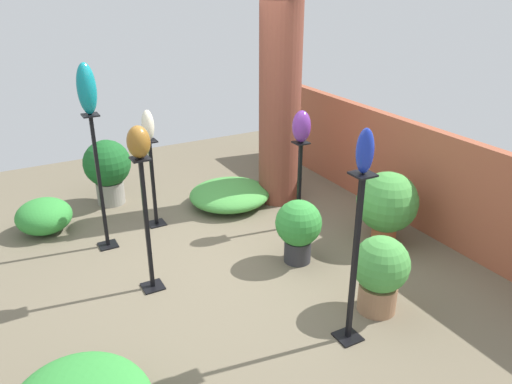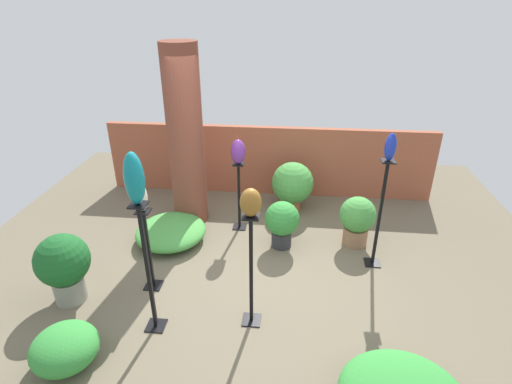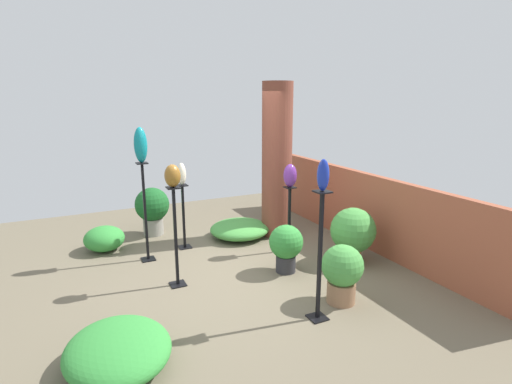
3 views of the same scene
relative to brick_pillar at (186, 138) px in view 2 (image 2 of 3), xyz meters
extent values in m
plane|color=#6B604C|center=(1.13, -1.33, -1.33)|extent=(8.00, 8.00, 0.00)
cube|color=#9E5138|center=(1.13, 1.05, -0.72)|extent=(5.60, 0.12, 1.21)
cylinder|color=brown|center=(0.00, 0.00, 0.00)|extent=(0.52, 0.52, 2.66)
cube|color=black|center=(0.18, -2.31, -1.32)|extent=(0.20, 0.20, 0.01)
cube|color=black|center=(0.18, -2.31, -0.59)|extent=(0.04, 0.04, 1.49)
cube|color=black|center=(0.18, -2.31, 0.15)|extent=(0.16, 0.16, 0.02)
cube|color=black|center=(1.19, -2.12, -1.32)|extent=(0.20, 0.20, 0.01)
cube|color=black|center=(1.19, -2.12, -0.67)|extent=(0.04, 0.04, 1.32)
cube|color=black|center=(1.19, -2.12, -0.02)|extent=(0.16, 0.16, 0.02)
cube|color=black|center=(2.67, -0.93, -1.32)|extent=(0.20, 0.20, 0.01)
cube|color=black|center=(2.67, -0.93, -0.60)|extent=(0.04, 0.04, 1.47)
cube|color=black|center=(2.67, -0.93, 0.13)|extent=(0.16, 0.16, 0.02)
cube|color=black|center=(0.80, -0.20, -1.32)|extent=(0.20, 0.20, 0.01)
cube|color=black|center=(0.80, -0.20, -0.81)|extent=(0.04, 0.04, 1.05)
cube|color=black|center=(0.80, -0.20, -0.29)|extent=(0.16, 0.16, 0.02)
cube|color=black|center=(-0.06, -1.67, -1.32)|extent=(0.20, 0.20, 0.01)
cube|color=black|center=(-0.06, -1.67, -0.80)|extent=(0.04, 0.04, 1.05)
cube|color=black|center=(-0.06, -1.67, -0.29)|extent=(0.16, 0.16, 0.02)
ellipsoid|color=#0F727A|center=(0.18, -2.31, 0.41)|extent=(0.18, 0.19, 0.51)
ellipsoid|color=brown|center=(1.19, -2.12, 0.13)|extent=(0.21, 0.20, 0.29)
ellipsoid|color=#192D9E|center=(2.67, -0.93, 0.30)|extent=(0.13, 0.12, 0.34)
ellipsoid|color=#6B2D8C|center=(0.80, -0.20, -0.10)|extent=(0.21, 0.21, 0.36)
ellipsoid|color=beige|center=(-0.06, -1.67, -0.10)|extent=(0.14, 0.14, 0.35)
cylinder|color=#B25B38|center=(1.57, 0.43, -1.23)|extent=(0.27, 0.27, 0.21)
sphere|color=#479942|center=(1.57, 0.43, -0.84)|extent=(0.67, 0.67, 0.67)
cylinder|color=#2D2D33|center=(1.45, -0.64, -1.21)|extent=(0.28, 0.28, 0.24)
sphere|color=#338C38|center=(1.45, -0.64, -0.89)|extent=(0.48, 0.48, 0.48)
cylinder|color=#936B4C|center=(2.49, -0.47, -1.20)|extent=(0.34, 0.34, 0.26)
sphere|color=#479942|center=(2.49, -0.47, -0.86)|extent=(0.50, 0.50, 0.50)
cylinder|color=gray|center=(-0.94, -1.99, -1.18)|extent=(0.35, 0.35, 0.30)
sphere|color=#195923|center=(-0.94, -1.99, -0.78)|extent=(0.60, 0.60, 0.60)
ellipsoid|color=#479942|center=(-0.14, -0.65, -1.19)|extent=(0.99, 1.04, 0.29)
ellipsoid|color=#338C38|center=(-0.51, -2.86, -1.13)|extent=(0.63, 0.63, 0.40)
camera|label=1|loc=(5.21, -3.19, 1.44)|focal=35.00mm
camera|label=2|loc=(1.58, -5.39, 1.88)|focal=28.00mm
camera|label=3|loc=(5.99, -3.30, 1.10)|focal=28.00mm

